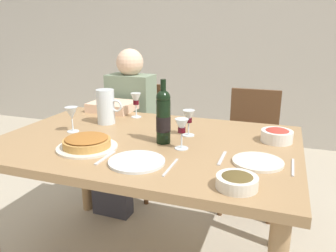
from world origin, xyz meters
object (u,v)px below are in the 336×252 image
at_px(olive_bowl, 237,181).
at_px(chair_right, 252,142).
at_px(dinner_plate_right_setting, 137,162).
at_px(dinner_plate_left_setting, 258,162).
at_px(wine_glass_centre, 182,128).
at_px(dining_table, 146,156).
at_px(wine_bottle, 163,117).
at_px(wine_glass_right_diner, 136,100).
at_px(diner_left, 125,124).
at_px(baked_tart, 87,143).
at_px(salad_bowl, 277,135).
at_px(chair_left, 139,131).
at_px(wine_glass_spare, 189,118).
at_px(water_pitcher, 106,109).
at_px(wine_glass_left_diner, 72,114).

relative_size(olive_bowl, chair_right, 0.17).
xyz_separation_m(dinner_plate_right_setting, chair_right, (0.37, 1.21, -0.27)).
bearing_deg(dinner_plate_left_setting, wine_glass_centre, 170.36).
height_order(olive_bowl, dinner_plate_left_setting, olive_bowl).
distance_m(dining_table, chair_right, 1.04).
relative_size(wine_bottle, dinner_plate_right_setting, 1.31).
relative_size(wine_glass_right_diner, chair_right, 0.18).
bearing_deg(diner_left, wine_glass_centre, 133.90).
bearing_deg(wine_bottle, dinner_plate_left_setting, -13.73).
relative_size(baked_tart, salad_bowl, 1.84).
bearing_deg(chair_left, dinner_plate_left_setting, 136.11).
bearing_deg(baked_tart, salad_bowl, 25.44).
bearing_deg(wine_glass_spare, dinner_plate_right_setting, -103.47).
distance_m(wine_bottle, wine_glass_spare, 0.17).
bearing_deg(chair_left, olive_bowl, 128.33).
bearing_deg(water_pitcher, diner_left, 104.34).
relative_size(wine_bottle, dinner_plate_left_setting, 1.48).
bearing_deg(wine_glass_spare, diner_left, 140.98).
distance_m(water_pitcher, salad_bowl, 0.96).
xyz_separation_m(wine_glass_spare, chair_right, (0.26, 0.78, -0.36)).
distance_m(dining_table, water_pitcher, 0.43).
bearing_deg(chair_right, diner_left, 15.76).
bearing_deg(dining_table, olive_bowl, -36.62).
bearing_deg(olive_bowl, dining_table, 143.38).
bearing_deg(chair_right, dinner_plate_left_setting, 95.44).
xyz_separation_m(dining_table, baked_tart, (-0.21, -0.21, 0.12)).
relative_size(wine_glass_left_diner, chair_left, 0.16).
relative_size(dining_table, wine_glass_spare, 10.97).
distance_m(wine_glass_centre, wine_glass_spare, 0.20).
distance_m(dinner_plate_left_setting, diner_left, 1.29).
bearing_deg(wine_glass_spare, salad_bowl, 6.73).
bearing_deg(baked_tart, wine_glass_spare, 41.17).
height_order(wine_bottle, baked_tart, wine_bottle).
height_order(wine_glass_left_diner, wine_glass_right_diner, wine_glass_right_diner).
relative_size(wine_glass_right_diner, dinner_plate_right_setting, 0.65).
distance_m(wine_bottle, dinner_plate_right_setting, 0.31).
relative_size(dining_table, chair_left, 1.72).
relative_size(baked_tart, chair_right, 0.33).
bearing_deg(olive_bowl, wine_glass_right_diner, 134.21).
xyz_separation_m(wine_glass_left_diner, dinner_plate_left_setting, (0.99, -0.11, -0.09)).
relative_size(dinner_plate_left_setting, diner_left, 0.18).
bearing_deg(wine_glass_right_diner, olive_bowl, -45.79).
xyz_separation_m(dining_table, olive_bowl, (0.51, -0.38, 0.12)).
relative_size(dining_table, water_pitcher, 7.43).
height_order(baked_tart, olive_bowl, baked_tart).
height_order(wine_bottle, dinner_plate_right_setting, wine_bottle).
bearing_deg(wine_glass_spare, water_pitcher, 173.24).
bearing_deg(wine_glass_right_diner, dinner_plate_right_setting, -65.12).
bearing_deg(chair_left, water_pitcher, 100.42).
height_order(wine_bottle, chair_left, wine_bottle).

